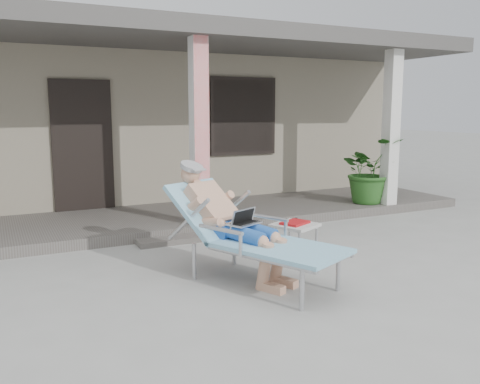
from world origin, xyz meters
TOP-DOWN VIEW (x-y plane):
  - ground at (0.00, 0.00)m, footprint 60.00×60.00m
  - house at (0.00, 6.50)m, footprint 10.40×5.40m
  - porch_deck at (0.00, 3.00)m, footprint 10.00×2.00m
  - porch_overhang at (0.00, 2.95)m, footprint 10.00×2.30m
  - porch_step at (0.00, 1.85)m, footprint 2.00×0.30m
  - lounger at (-0.35, 0.14)m, footprint 1.48×2.07m
  - side_table at (0.63, 0.62)m, footprint 0.63×0.63m
  - potted_palm at (3.28, 2.40)m, footprint 1.09×0.96m

SIDE VIEW (x-z plane):
  - ground at x=0.00m, z-range 0.00..0.00m
  - porch_step at x=0.00m, z-range 0.00..0.07m
  - porch_deck at x=0.00m, z-range 0.00..0.15m
  - side_table at x=0.63m, z-range 0.15..0.57m
  - potted_palm at x=3.28m, z-range 0.15..1.30m
  - lounger at x=-0.35m, z-range 0.15..1.46m
  - house at x=0.00m, z-range 0.02..3.32m
  - porch_overhang at x=0.00m, z-range 1.36..4.21m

